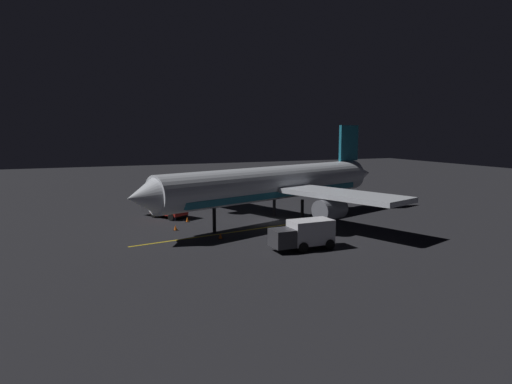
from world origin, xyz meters
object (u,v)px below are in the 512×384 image
object	(u,v)px
catering_truck	(305,235)
traffic_cone_near_left	(187,220)
airliner	(276,184)
traffic_cone_near_right	(175,228)
ground_crew_worker	(175,213)
baggage_truck	(165,207)
traffic_cone_under_wing	(220,236)

from	to	relation	value
catering_truck	traffic_cone_near_left	bearing A→B (deg)	22.15
airliner	traffic_cone_near_right	world-z (taller)	airliner
ground_crew_worker	traffic_cone_near_left	xyz separation A→B (m)	(-1.05, -1.17, -0.64)
catering_truck	ground_crew_worker	bearing A→B (deg)	24.31
airliner	catering_truck	distance (m)	12.68
baggage_truck	traffic_cone_under_wing	size ratio (longest dim) A/B	11.50
catering_truck	airliner	bearing A→B (deg)	-13.98
baggage_truck	traffic_cone_near_left	bearing A→B (deg)	-155.62
ground_crew_worker	airliner	bearing A→B (deg)	-113.92
airliner	traffic_cone_under_wing	size ratio (longest dim) A/B	64.00
baggage_truck	catering_truck	world-z (taller)	catering_truck
airliner	traffic_cone_near_right	bearing A→B (deg)	91.02
traffic_cone_near_left	traffic_cone_under_wing	bearing A→B (deg)	-174.55
ground_crew_worker	traffic_cone_near_right	world-z (taller)	ground_crew_worker
baggage_truck	traffic_cone_near_left	distance (m)	4.22
traffic_cone_near_right	traffic_cone_under_wing	size ratio (longest dim) A/B	1.00
traffic_cone_near_left	traffic_cone_near_right	bearing A→B (deg)	149.64
airliner	baggage_truck	xyz separation A→B (m)	(7.35, 11.02, -3.03)
baggage_truck	traffic_cone_under_wing	distance (m)	13.09
airliner	catering_truck	size ratio (longest dim) A/B	6.31
catering_truck	traffic_cone_under_wing	xyz separation A→B (m)	(6.53, 5.48, -1.03)
catering_truck	traffic_cone_near_right	size ratio (longest dim) A/B	10.15
ground_crew_worker	baggage_truck	bearing A→B (deg)	11.10
baggage_truck	airliner	bearing A→B (deg)	-123.71
traffic_cone_near_right	airliner	bearing A→B (deg)	-88.98
ground_crew_worker	traffic_cone_under_wing	size ratio (longest dim) A/B	3.16
catering_truck	traffic_cone_near_right	bearing A→B (deg)	36.07
catering_truck	traffic_cone_near_left	distance (m)	16.85
airliner	traffic_cone_under_wing	distance (m)	10.81
traffic_cone_near_left	traffic_cone_under_wing	xyz separation A→B (m)	(-9.05, -0.86, 0.00)
catering_truck	traffic_cone_near_right	world-z (taller)	catering_truck
traffic_cone_under_wing	catering_truck	bearing A→B (deg)	-140.00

